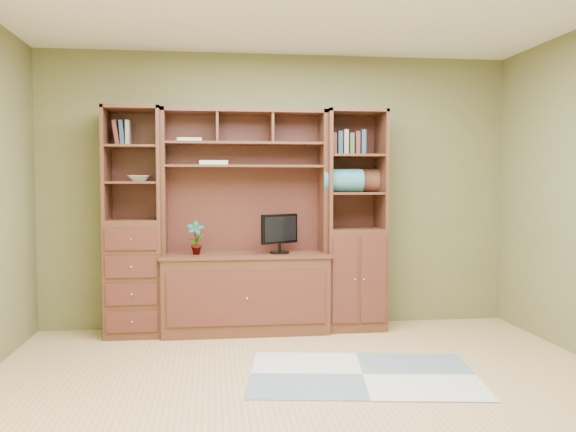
{
  "coord_description": "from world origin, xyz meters",
  "views": [
    {
      "loc": [
        -0.64,
        -3.83,
        1.37
      ],
      "look_at": [
        -0.01,
        1.2,
        1.1
      ],
      "focal_mm": 38.0,
      "sensor_mm": 36.0,
      "label": 1
    }
  ],
  "objects": [
    {
      "name": "monitor",
      "position": [
        -0.03,
        1.7,
        0.98
      ],
      "size": [
        0.44,
        0.37,
        0.5
      ],
      "primitive_type": "cube",
      "rotation": [
        0.0,
        0.0,
        0.56
      ],
      "color": "black",
      "rests_on": "center_hutch"
    },
    {
      "name": "center_hutch",
      "position": [
        -0.34,
        1.73,
        1.02
      ],
      "size": [
        1.54,
        0.53,
        2.05
      ],
      "primitive_type": "cube",
      "color": "#4D291B",
      "rests_on": "ground"
    },
    {
      "name": "room",
      "position": [
        0.0,
        0.0,
        1.3
      ],
      "size": [
        4.6,
        4.1,
        2.64
      ],
      "color": "tan",
      "rests_on": "ground"
    },
    {
      "name": "rug",
      "position": [
        0.42,
        0.36,
        0.01
      ],
      "size": [
        1.75,
        1.3,
        0.01
      ],
      "primitive_type": "cube",
      "rotation": [
        0.0,
        0.0,
        -0.15
      ],
      "color": "#A5AAAA",
      "rests_on": "ground"
    },
    {
      "name": "blanket_red",
      "position": [
        0.8,
        1.85,
        1.4
      ],
      "size": [
        0.4,
        0.22,
        0.22
      ],
      "primitive_type": "cube",
      "color": "brown",
      "rests_on": "right_tower"
    },
    {
      "name": "orchid",
      "position": [
        -0.79,
        1.7,
        0.88
      ],
      "size": [
        0.16,
        0.11,
        0.3
      ],
      "primitive_type": "imported",
      "color": "#965233",
      "rests_on": "center_hutch"
    },
    {
      "name": "right_tower",
      "position": [
        0.69,
        1.77,
        1.02
      ],
      "size": [
        0.55,
        0.45,
        2.05
      ],
      "primitive_type": "cube",
      "color": "#4D291B",
      "rests_on": "ground"
    },
    {
      "name": "blanket_teal",
      "position": [
        0.56,
        1.73,
        1.4
      ],
      "size": [
        0.37,
        0.21,
        0.21
      ],
      "primitive_type": "cube",
      "color": "#307180",
      "rests_on": "right_tower"
    },
    {
      "name": "left_tower",
      "position": [
        -1.34,
        1.77,
        1.02
      ],
      "size": [
        0.5,
        0.45,
        2.05
      ],
      "primitive_type": "cube",
      "color": "#4D291B",
      "rests_on": "ground"
    },
    {
      "name": "magazines",
      "position": [
        -0.62,
        1.82,
        1.56
      ],
      "size": [
        0.26,
        0.19,
        0.04
      ],
      "primitive_type": "cube",
      "color": "beige",
      "rests_on": "center_hutch"
    },
    {
      "name": "bowl",
      "position": [
        -1.28,
        1.77,
        1.42
      ],
      "size": [
        0.22,
        0.22,
        0.05
      ],
      "primitive_type": "imported",
      "color": "beige",
      "rests_on": "left_tower"
    }
  ]
}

